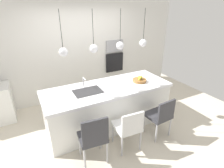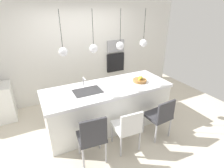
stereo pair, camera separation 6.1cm
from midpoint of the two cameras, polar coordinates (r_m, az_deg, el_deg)
The scene contains 15 objects.
floor at distance 4.21m, azimuth -1.66°, elevation -12.27°, with size 6.60×6.60×0.00m, color beige.
back_wall at distance 5.07m, azimuth -10.25°, elevation 10.10°, with size 6.00×0.10×2.60m, color silver.
kitchen_island at distance 3.95m, azimuth -1.73°, elevation -6.93°, with size 2.69×1.01×0.91m.
sink_basin at distance 3.59m, azimuth -8.17°, elevation -2.43°, with size 0.56×0.40×0.02m, color #2D2D30.
faucet at distance 3.71m, azimuth -9.44°, elevation 0.91°, with size 0.02×0.17×0.22m.
fruit_bowl at distance 4.03m, azimuth 8.35°, elevation 1.37°, with size 0.30×0.30×0.15m.
microwave at distance 5.38m, azimuth 0.44°, elevation 12.02°, with size 0.54×0.08×0.34m, color #9E9EA3.
oven at distance 5.50m, azimuth 0.43°, elevation 6.92°, with size 0.56×0.08×0.56m, color black.
chair_near at distance 3.05m, azimuth -6.53°, elevation -16.34°, with size 0.48×0.46×0.93m.
chair_middle at distance 3.31m, azimuth 4.66°, elevation -13.35°, with size 0.47×0.49×0.84m.
chair_far at distance 3.70m, azimuth 14.69°, elevation -9.53°, with size 0.47×0.45×0.86m.
pendant_light_left at distance 3.20m, azimuth -15.79°, elevation 9.84°, with size 0.16×0.16×0.76m.
pendant_light_center_left at distance 3.36m, azimuth -6.37°, elevation 11.22°, with size 0.16×0.16×0.76m.
pendant_light_center_right at distance 3.60m, azimuth 2.09°, elevation 12.20°, with size 0.16×0.16×0.76m.
pendant_light_right at distance 3.90m, azimuth 9.41°, elevation 12.84°, with size 0.16×0.16×0.76m.
Camera 1 is at (-1.50, -3.04, 2.49)m, focal length 28.68 mm.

